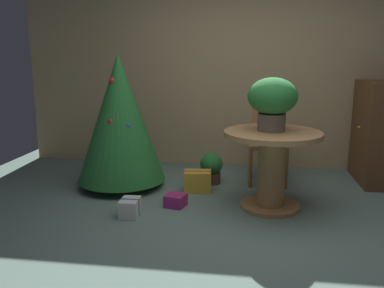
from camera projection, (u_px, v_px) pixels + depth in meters
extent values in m
plane|color=slate|center=(240.00, 231.00, 3.47)|extent=(6.60, 6.60, 0.00)
cube|color=tan|center=(247.00, 69.00, 5.31)|extent=(6.00, 0.10, 2.60)
cylinder|color=#B27F4C|center=(270.00, 206.00, 4.00)|extent=(0.58, 0.58, 0.04)
cylinder|color=#B27F4C|center=(271.00, 171.00, 3.92)|extent=(0.27, 0.27, 0.68)
cylinder|color=#B27F4C|center=(273.00, 134.00, 3.84)|extent=(0.93, 0.93, 0.05)
cylinder|color=#665B51|center=(271.00, 122.00, 3.85)|extent=(0.26, 0.26, 0.17)
ellipsoid|color=#287533|center=(273.00, 96.00, 3.80)|extent=(0.47, 0.47, 0.35)
sphere|color=#EAD14C|center=(281.00, 97.00, 3.70)|extent=(0.07, 0.07, 0.07)
sphere|color=#EAD14C|center=(263.00, 87.00, 3.83)|extent=(0.06, 0.06, 0.06)
sphere|color=#EAD14C|center=(271.00, 94.00, 3.90)|extent=(0.06, 0.06, 0.06)
cylinder|color=#9E6B3D|center=(286.00, 170.00, 4.52)|extent=(0.04, 0.04, 0.43)
cylinder|color=#9E6B3D|center=(250.00, 169.00, 4.58)|extent=(0.04, 0.04, 0.43)
cylinder|color=#9E6B3D|center=(283.00, 161.00, 4.90)|extent=(0.04, 0.04, 0.43)
cylinder|color=#9E6B3D|center=(250.00, 160.00, 4.96)|extent=(0.04, 0.04, 0.43)
cube|color=#9E6B3D|center=(268.00, 145.00, 4.69)|extent=(0.44, 0.44, 0.05)
cube|color=#9E6B3D|center=(268.00, 121.00, 4.82)|extent=(0.40, 0.05, 0.45)
cylinder|color=brown|center=(122.00, 183.00, 4.65)|extent=(0.10, 0.10, 0.09)
cone|color=#287533|center=(120.00, 118.00, 4.49)|extent=(0.98, 0.98, 1.41)
sphere|color=red|center=(112.00, 80.00, 4.33)|extent=(0.07, 0.07, 0.07)
sphere|color=red|center=(111.00, 122.00, 4.28)|extent=(0.07, 0.07, 0.07)
sphere|color=#2D51A8|center=(128.00, 126.00, 4.30)|extent=(0.06, 0.06, 0.06)
sphere|color=silver|center=(122.00, 117.00, 4.73)|extent=(0.06, 0.06, 0.06)
sphere|color=gold|center=(108.00, 120.00, 4.67)|extent=(0.04, 0.04, 0.04)
sphere|color=gold|center=(111.00, 94.00, 4.54)|extent=(0.05, 0.05, 0.05)
sphere|color=#2D51A8|center=(109.00, 131.00, 4.76)|extent=(0.06, 0.06, 0.06)
cube|color=silver|center=(130.00, 208.00, 3.78)|extent=(0.18, 0.23, 0.16)
cube|color=#1E569E|center=(130.00, 208.00, 3.78)|extent=(0.17, 0.03, 0.16)
cube|color=gold|center=(198.00, 181.00, 4.46)|extent=(0.32, 0.24, 0.23)
cube|color=red|center=(198.00, 181.00, 4.46)|extent=(0.30, 0.07, 0.23)
cube|color=#9E287A|center=(176.00, 200.00, 4.03)|extent=(0.23, 0.22, 0.12)
cube|color=red|center=(176.00, 200.00, 4.03)|extent=(0.19, 0.08, 0.12)
cube|color=brown|center=(380.00, 133.00, 4.71)|extent=(0.46, 0.84, 1.18)
sphere|color=#B29338|center=(359.00, 127.00, 4.73)|extent=(0.04, 0.04, 0.04)
cylinder|color=#4C382D|center=(211.00, 178.00, 4.77)|extent=(0.22, 0.22, 0.13)
sphere|color=#287533|center=(211.00, 164.00, 4.73)|extent=(0.26, 0.26, 0.26)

